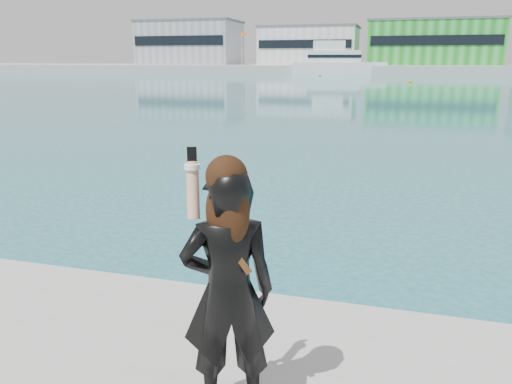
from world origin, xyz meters
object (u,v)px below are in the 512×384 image
at_px(motor_yacht, 336,62).
at_px(woman, 228,286).
at_px(buoy_far, 320,76).
at_px(buoy_near, 410,83).

distance_m(motor_yacht, woman, 112.96).
bearing_deg(woman, buoy_far, -104.26).
distance_m(motor_yacht, buoy_far, 11.95).
height_order(buoy_far, woman, woman).
relative_size(buoy_near, buoy_far, 1.00).
distance_m(buoy_far, woman, 101.78).
distance_m(buoy_near, woman, 75.77).
bearing_deg(buoy_far, motor_yacht, 81.64).
bearing_deg(buoy_far, buoy_near, -55.33).
bearing_deg(motor_yacht, woman, -94.72).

